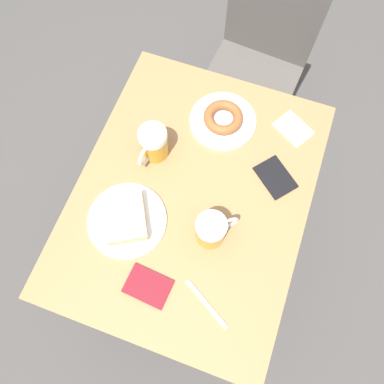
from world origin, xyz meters
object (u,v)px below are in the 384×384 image
napkin_folded (293,129)px  passport_near_edge (148,286)px  plate_with_donut (223,119)px  beer_mug_center (153,144)px  beer_mug_left (212,230)px  fork (206,304)px  chair (260,55)px  passport_far_edge (275,177)px  plate_with_cake (126,219)px

napkin_folded → passport_near_edge: size_ratio=1.06×
plate_with_donut → beer_mug_center: beer_mug_center is taller
beer_mug_left → fork: (0.05, -0.19, -0.06)m
napkin_folded → fork: 0.63m
napkin_folded → fork: same height
chair → plate_with_donut: 0.60m
plate_with_donut → chair: bearing=87.8°
beer_mug_center → passport_far_edge: (0.39, 0.04, -0.06)m
plate_with_cake → fork: size_ratio=1.57×
chair → napkin_folded: bearing=-61.6°
chair → fork: 1.14m
beer_mug_center → passport_far_edge: bearing=6.6°
plate_with_donut → passport_near_edge: bearing=-93.2°
plate_with_donut → beer_mug_center: (-0.17, -0.18, 0.04)m
plate_with_donut → beer_mug_left: 0.39m
plate_with_donut → passport_far_edge: size_ratio=1.44×
plate_with_donut → napkin_folded: plate_with_donut is taller
beer_mug_center → passport_near_edge: beer_mug_center is taller
fork → passport_far_edge: size_ratio=0.99×
plate_with_donut → passport_near_edge: 0.58m
beer_mug_left → passport_far_edge: beer_mug_left is taller
fork → passport_far_edge: bearing=79.5°
plate_with_cake → plate_with_donut: size_ratio=1.08×
chair → napkin_folded: (0.21, -0.48, 0.26)m
beer_mug_center → fork: size_ratio=0.85×
plate_with_donut → beer_mug_left: beer_mug_left is taller
fork → plate_with_cake: bearing=154.0°
passport_far_edge → napkin_folded: bearing=87.0°
chair → beer_mug_center: size_ratio=6.56×
chair → fork: size_ratio=5.55×
chair → beer_mug_left: (0.07, -0.91, 0.32)m
beer_mug_left → passport_near_edge: bearing=-120.6°
napkin_folded → passport_far_edge: passport_far_edge is taller
beer_mug_left → beer_mug_center: same height
plate_with_cake → plate_with_donut: 0.45m
beer_mug_center → napkin_folded: 0.46m
beer_mug_center → passport_near_edge: (0.14, -0.40, -0.06)m
chair → passport_far_edge: 0.75m
beer_mug_left → beer_mug_center: bearing=142.3°
napkin_folded → passport_far_edge: 0.19m
plate_with_cake → passport_far_edge: bearing=36.9°
plate_with_donut → passport_far_edge: 0.26m
chair → beer_mug_center: (-0.19, -0.71, 0.32)m
passport_near_edge → beer_mug_left: bearing=59.4°
fork → passport_far_edge: (0.08, 0.43, 0.00)m
napkin_folded → passport_near_edge: bearing=-112.4°
beer_mug_left → passport_near_edge: (-0.12, -0.20, -0.06)m
beer_mug_center → plate_with_donut: bearing=47.0°
beer_mug_left → napkin_folded: (0.14, 0.43, -0.06)m
fork → napkin_folded: bearing=81.8°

